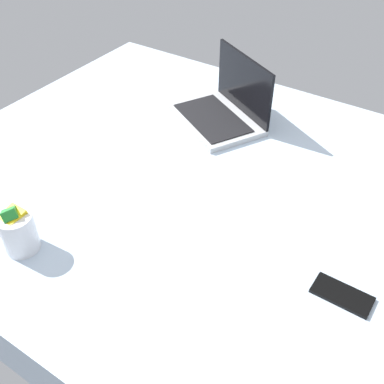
{
  "coord_description": "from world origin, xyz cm",
  "views": [
    {
      "loc": [
        54.45,
        -93.54,
        107.6
      ],
      "look_at": [
        0.7,
        -12.25,
        24.0
      ],
      "focal_mm": 43.04,
      "sensor_mm": 36.0,
      "label": 1
    }
  ],
  "objects": [
    {
      "name": "laptop",
      "position": [
        -16.09,
        33.73,
        22.41
      ],
      "size": [
        40.01,
        36.09,
        23.0
      ],
      "rotation": [
        0.0,
        0.0,
        -0.5
      ],
      "color": "#B7BABC",
      "rests_on": "bed_mattress"
    },
    {
      "name": "snack_cup",
      "position": [
        -27.94,
        -49.26,
        24.11
      ],
      "size": [
        9.28,
        9.0,
        14.06
      ],
      "color": "silver",
      "rests_on": "bed_mattress"
    },
    {
      "name": "cell_phone",
      "position": [
        47.33,
        -18.39,
        18.4
      ],
      "size": [
        14.1,
        7.0,
        0.8
      ],
      "primitive_type": "cube",
      "rotation": [
        0.0,
        0.0,
        1.56
      ],
      "color": "black",
      "rests_on": "bed_mattress"
    },
    {
      "name": "bed_mattress",
      "position": [
        0.0,
        0.0,
        9.0
      ],
      "size": [
        180.0,
        140.0,
        18.0
      ],
      "primitive_type": "cube",
      "color": "silver",
      "rests_on": "ground"
    }
  ]
}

